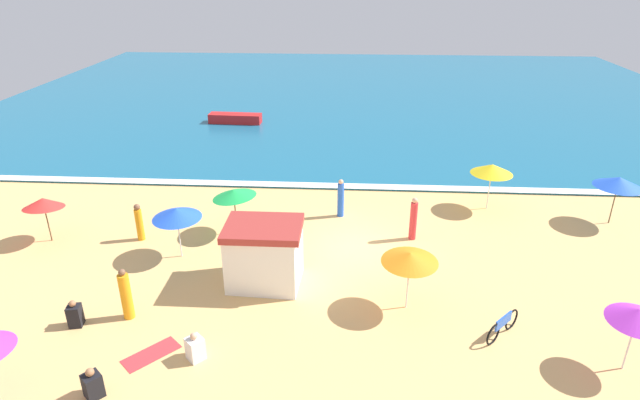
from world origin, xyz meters
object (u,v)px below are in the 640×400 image
lifeguard_cabana (264,254)px  beachgoer_1 (413,219)px  parked_bicycle (503,325)px  beachgoer_7 (139,223)px  small_boat_0 (235,118)px  beach_umbrella_0 (234,194)px  beachgoer_11 (93,385)px  beach_umbrella_1 (619,182)px  beachgoer_10 (75,315)px  beach_umbrella_6 (492,169)px  beachgoer_3 (126,295)px  beach_umbrella_2 (43,203)px  beachgoer_0 (195,348)px  beach_umbrella_5 (638,315)px  beach_umbrella_7 (177,213)px  beach_umbrella_3 (410,257)px  beachgoer_9 (341,199)px

lifeguard_cabana → beachgoer_1: (5.71, 3.72, -0.28)m
parked_bicycle → beachgoer_7: 14.77m
beachgoer_7 → small_boat_0: 17.63m
beach_umbrella_0 → beachgoer_11: 9.91m
beach_umbrella_1 → parked_bicycle: 10.91m
beachgoer_10 → small_boat_0: size_ratio=0.25×
lifeguard_cabana → beach_umbrella_6: 11.90m
beachgoer_1 → beachgoer_3: (-9.90, -6.08, -0.06)m
beach_umbrella_2 → beachgoer_10: 6.83m
beach_umbrella_1 → beach_umbrella_0: bearing=-173.2°
beachgoer_11 → beach_umbrella_1: bearing=32.1°
beachgoer_1 → small_boat_0: beachgoer_1 is taller
beachgoer_10 → beach_umbrella_6: bearing=32.8°
parked_bicycle → beachgoer_0: 9.48m
beach_umbrella_5 → beachgoer_0: beach_umbrella_5 is taller
lifeguard_cabana → beachgoer_1: bearing=33.0°
parked_bicycle → beachgoer_7: bearing=158.1°
beach_umbrella_7 → beachgoer_0: bearing=-69.1°
beachgoer_7 → beach_umbrella_5: bearing=-22.0°
beachgoer_3 → beachgoer_1: bearing=31.5°
beach_umbrella_0 → beachgoer_1: bearing=-0.5°
beach_umbrella_2 → small_boat_0: beach_umbrella_2 is taller
beach_umbrella_2 → beach_umbrella_3: bearing=-14.7°
beach_umbrella_6 → beachgoer_1: size_ratio=1.43×
lifeguard_cabana → beachgoer_9: 6.32m
lifeguard_cabana → beach_umbrella_0: size_ratio=1.28×
beachgoer_9 → beachgoer_3: bearing=-130.0°
beach_umbrella_2 → small_boat_0: 18.47m
beach_umbrella_3 → beach_umbrella_7: (-8.70, 2.89, -0.05)m
beach_umbrella_2 → parked_bicycle: bearing=-16.4°
beach_umbrella_7 → beachgoer_10: size_ratio=2.41×
beach_umbrella_0 → small_boat_0: beach_umbrella_0 is taller
beach_umbrella_5 → beachgoer_10: 16.87m
beachgoer_3 → beach_umbrella_5: bearing=-5.6°
beachgoer_0 → beachgoer_1: 10.67m
parked_bicycle → beachgoer_11: size_ratio=1.44×
beach_umbrella_1 → beachgoer_3: bearing=-156.8°
beach_umbrella_5 → parked_bicycle: beach_umbrella_5 is taller
beach_umbrella_0 → beach_umbrella_1: beach_umbrella_1 is taller
beach_umbrella_0 → beachgoer_3: 6.64m
beach_umbrella_0 → beachgoer_3: size_ratio=1.16×
beach_umbrella_0 → beach_umbrella_6: (11.46, 3.22, 0.15)m
parked_bicycle → beachgoer_7: beachgoer_7 is taller
beach_umbrella_6 → beach_umbrella_3: bearing=-118.9°
beach_umbrella_6 → beachgoer_3: (-13.78, -9.36, -1.15)m
beach_umbrella_2 → beachgoer_7: 3.90m
beach_umbrella_2 → beach_umbrella_1: bearing=7.4°
beach_umbrella_1 → beachgoer_11: (-18.53, -11.61, -1.60)m
beach_umbrella_1 → small_boat_0: (-20.22, 14.78, -1.56)m
beach_umbrella_5 → beachgoer_3: 15.34m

